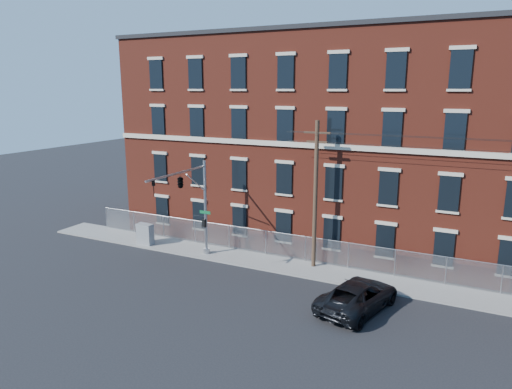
{
  "coord_description": "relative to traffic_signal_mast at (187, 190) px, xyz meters",
  "views": [
    {
      "loc": [
        11.8,
        -23.37,
        12.08
      ],
      "look_at": [
        -1.65,
        4.0,
        5.16
      ],
      "focal_mm": 32.65,
      "sensor_mm": 36.0,
      "label": 1
    }
  ],
  "objects": [
    {
      "name": "ground",
      "position": [
        6.0,
        -2.18,
        -5.39
      ],
      "size": [
        140.0,
        140.0,
        0.0
      ],
      "primitive_type": "plane",
      "color": "black",
      "rests_on": "ground"
    },
    {
      "name": "sidewalk",
      "position": [
        18.0,
        2.82,
        -5.33
      ],
      "size": [
        65.0,
        3.0,
        0.12
      ],
      "primitive_type": "cube",
      "color": "gray",
      "rests_on": "ground"
    },
    {
      "name": "mill_building",
      "position": [
        18.0,
        11.75,
        2.76
      ],
      "size": [
        55.3,
        14.32,
        16.3
      ],
      "color": "maroon",
      "rests_on": "ground"
    },
    {
      "name": "chain_link_fence",
      "position": [
        18.0,
        4.12,
        -4.33
      ],
      "size": [
        59.06,
        0.06,
        1.85
      ],
      "color": "#A5A8AD",
      "rests_on": "ground"
    },
    {
      "name": "traffic_signal_mast",
      "position": [
        0.0,
        0.0,
        0.0
      ],
      "size": [
        0.9,
        6.75,
        7.0
      ],
      "color": "#9EA0A5",
      "rests_on": "ground"
    },
    {
      "name": "utility_pole_near",
      "position": [
        8.0,
        3.42,
        -0.05
      ],
      "size": [
        1.8,
        0.28,
        10.0
      ],
      "color": "#443122",
      "rests_on": "ground"
    },
    {
      "name": "pickup_truck",
      "position": [
        12.3,
        -1.45,
        -4.57
      ],
      "size": [
        4.1,
        6.36,
        1.63
      ],
      "primitive_type": "imported",
      "rotation": [
        0.0,
        0.0,
        2.89
      ],
      "color": "black",
      "rests_on": "ground"
    },
    {
      "name": "utility_cabinet",
      "position": [
        -5.48,
        2.02,
        -4.45
      ],
      "size": [
        1.32,
        0.68,
        1.64
      ],
      "primitive_type": "cube",
      "rotation": [
        0.0,
        0.0,
        -0.02
      ],
      "color": "gray",
      "rests_on": "sidewalk"
    }
  ]
}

